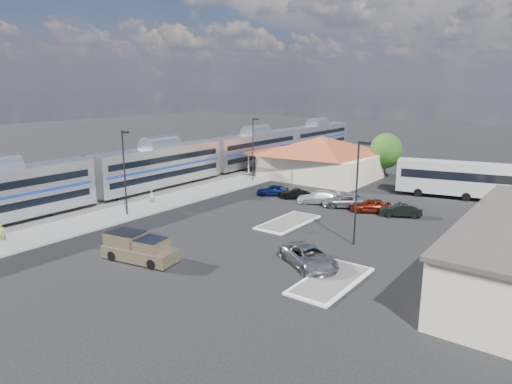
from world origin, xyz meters
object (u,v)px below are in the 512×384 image
Objects in this scene: suv at (309,257)px; coach_bus at (456,177)px; station_depot at (321,157)px; pickup_truck at (140,248)px.

coach_bus is at bearing 24.78° from suv.
station_depot reaches higher than suv.
pickup_truck is at bearing 152.28° from suv.
coach_bus is (19.08, -0.82, -0.62)m from station_depot.
station_depot is 3.19× the size of suv.
pickup_truck reaches higher than suv.
suv is at bearing -69.05° from pickup_truck.
suv is (11.24, 6.85, -0.20)m from pickup_truck.
pickup_truck is 1.11× the size of suv.
suv is (15.88, -30.52, -2.33)m from station_depot.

